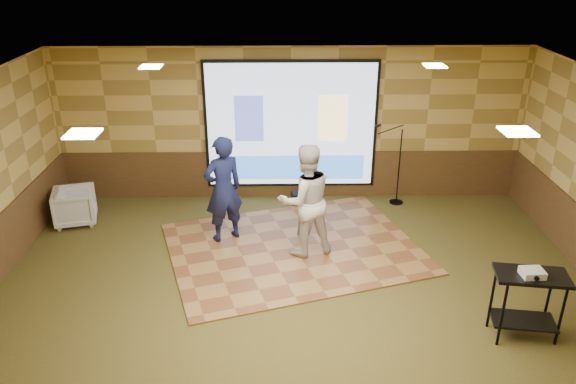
{
  "coord_description": "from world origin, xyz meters",
  "views": [
    {
      "loc": [
        -0.22,
        -6.91,
        4.74
      ],
      "look_at": [
        -0.1,
        0.76,
        1.3
      ],
      "focal_mm": 35.0,
      "sensor_mm": 36.0,
      "label": 1
    }
  ],
  "objects_px": {
    "duffel_bag": "(302,198)",
    "player_left": "(223,189)",
    "av_table": "(529,293)",
    "dance_floor": "(294,248)",
    "projector": "(532,273)",
    "banquet_chair": "(75,206)",
    "projector_screen": "(291,127)",
    "player_right": "(305,200)",
    "mic_stand": "(395,180)"
  },
  "relations": [
    {
      "from": "mic_stand",
      "to": "dance_floor",
      "type": "bearing_deg",
      "value": -120.69
    },
    {
      "from": "player_right",
      "to": "dance_floor",
      "type": "bearing_deg",
      "value": -57.28
    },
    {
      "from": "mic_stand",
      "to": "duffel_bag",
      "type": "height_order",
      "value": "mic_stand"
    },
    {
      "from": "mic_stand",
      "to": "banquet_chair",
      "type": "distance_m",
      "value": 6.03
    },
    {
      "from": "projector",
      "to": "player_right",
      "type": "bearing_deg",
      "value": 138.52
    },
    {
      "from": "projector",
      "to": "banquet_chair",
      "type": "height_order",
      "value": "projector"
    },
    {
      "from": "projector_screen",
      "to": "duffel_bag",
      "type": "bearing_deg",
      "value": -57.6
    },
    {
      "from": "banquet_chair",
      "to": "duffel_bag",
      "type": "height_order",
      "value": "banquet_chair"
    },
    {
      "from": "projector_screen",
      "to": "duffel_bag",
      "type": "relative_size",
      "value": 8.37
    },
    {
      "from": "player_left",
      "to": "av_table",
      "type": "distance_m",
      "value": 4.89
    },
    {
      "from": "player_left",
      "to": "projector",
      "type": "bearing_deg",
      "value": 117.1
    },
    {
      "from": "dance_floor",
      "to": "player_right",
      "type": "height_order",
      "value": "player_right"
    },
    {
      "from": "player_left",
      "to": "banquet_chair",
      "type": "xyz_separation_m",
      "value": [
        -2.78,
        0.69,
        -0.62
      ]
    },
    {
      "from": "player_left",
      "to": "duffel_bag",
      "type": "height_order",
      "value": "player_left"
    },
    {
      "from": "player_left",
      "to": "mic_stand",
      "type": "bearing_deg",
      "value": 175.1
    },
    {
      "from": "player_right",
      "to": "duffel_bag",
      "type": "height_order",
      "value": "player_right"
    },
    {
      "from": "dance_floor",
      "to": "player_left",
      "type": "relative_size",
      "value": 2.18
    },
    {
      "from": "duffel_bag",
      "to": "player_left",
      "type": "bearing_deg",
      "value": -133.96
    },
    {
      "from": "projector_screen",
      "to": "player_right",
      "type": "distance_m",
      "value": 2.33
    },
    {
      "from": "projector_screen",
      "to": "player_left",
      "type": "height_order",
      "value": "projector_screen"
    },
    {
      "from": "dance_floor",
      "to": "duffel_bag",
      "type": "distance_m",
      "value": 1.8
    },
    {
      "from": "duffel_bag",
      "to": "projector",
      "type": "bearing_deg",
      "value": -56.98
    },
    {
      "from": "dance_floor",
      "to": "projector",
      "type": "distance_m",
      "value": 3.85
    },
    {
      "from": "projector_screen",
      "to": "player_right",
      "type": "height_order",
      "value": "projector_screen"
    },
    {
      "from": "mic_stand",
      "to": "av_table",
      "type": "bearing_deg",
      "value": -60.0
    },
    {
      "from": "av_table",
      "to": "duffel_bag",
      "type": "xyz_separation_m",
      "value": [
        -2.72,
        4.09,
        -0.53
      ]
    },
    {
      "from": "player_left",
      "to": "duffel_bag",
      "type": "relative_size",
      "value": 4.66
    },
    {
      "from": "dance_floor",
      "to": "player_right",
      "type": "xyz_separation_m",
      "value": [
        0.18,
        -0.14,
        0.95
      ]
    },
    {
      "from": "av_table",
      "to": "player_right",
      "type": "bearing_deg",
      "value": 141.71
    },
    {
      "from": "player_left",
      "to": "projector",
      "type": "xyz_separation_m",
      "value": [
        4.07,
        -2.7,
        0.03
      ]
    },
    {
      "from": "projector_screen",
      "to": "banquet_chair",
      "type": "distance_m",
      "value": 4.25
    },
    {
      "from": "dance_floor",
      "to": "mic_stand",
      "type": "distance_m",
      "value": 2.75
    },
    {
      "from": "projector_screen",
      "to": "mic_stand",
      "type": "distance_m",
      "value": 2.27
    },
    {
      "from": "av_table",
      "to": "duffel_bag",
      "type": "bearing_deg",
      "value": 123.56
    },
    {
      "from": "banquet_chair",
      "to": "dance_floor",
      "type": "bearing_deg",
      "value": -119.05
    },
    {
      "from": "player_left",
      "to": "banquet_chair",
      "type": "height_order",
      "value": "player_left"
    },
    {
      "from": "projector",
      "to": "mic_stand",
      "type": "bearing_deg",
      "value": 99.51
    },
    {
      "from": "mic_stand",
      "to": "banquet_chair",
      "type": "bearing_deg",
      "value": -155.1
    },
    {
      "from": "player_right",
      "to": "av_table",
      "type": "relative_size",
      "value": 2.0
    },
    {
      "from": "av_table",
      "to": "duffel_bag",
      "type": "relative_size",
      "value": 2.37
    },
    {
      "from": "projector",
      "to": "duffel_bag",
      "type": "distance_m",
      "value": 5.01
    },
    {
      "from": "player_left",
      "to": "banquet_chair",
      "type": "distance_m",
      "value": 2.93
    },
    {
      "from": "player_right",
      "to": "player_left",
      "type": "bearing_deg",
      "value": -38.12
    },
    {
      "from": "banquet_chair",
      "to": "player_right",
      "type": "bearing_deg",
      "value": -120.32
    },
    {
      "from": "projector",
      "to": "banquet_chair",
      "type": "relative_size",
      "value": 0.38
    },
    {
      "from": "dance_floor",
      "to": "duffel_bag",
      "type": "xyz_separation_m",
      "value": [
        0.21,
        1.78,
        0.11
      ]
    },
    {
      "from": "av_table",
      "to": "dance_floor",
      "type": "bearing_deg",
      "value": 141.65
    },
    {
      "from": "av_table",
      "to": "duffel_bag",
      "type": "height_order",
      "value": "av_table"
    },
    {
      "from": "banquet_chair",
      "to": "duffel_bag",
      "type": "bearing_deg",
      "value": -94.23
    },
    {
      "from": "projector_screen",
      "to": "banquet_chair",
      "type": "height_order",
      "value": "projector_screen"
    }
  ]
}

